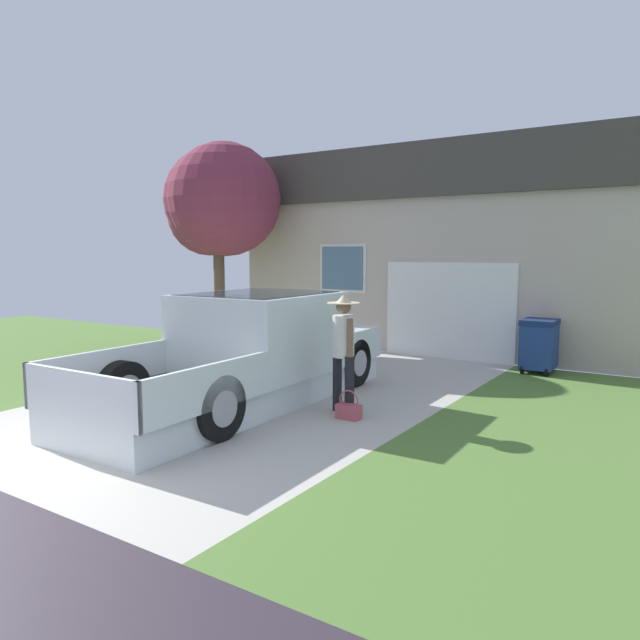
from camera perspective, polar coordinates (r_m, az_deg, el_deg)
pickup_truck at (r=9.07m, az=-6.26°, el=-3.10°), size 2.18×5.52×1.63m
person_with_hat at (r=8.16m, az=2.28°, el=-2.37°), size 0.45×0.45×1.67m
handbag at (r=8.08m, az=2.79°, el=-8.72°), size 0.33×0.19×0.40m
house_with_garage at (r=15.63m, az=14.83°, el=6.64°), size 10.42×6.17×4.59m
front_yard_tree at (r=14.32m, az=-9.80°, el=11.12°), size 2.91×2.64×4.78m
wheeled_trash_bin at (r=11.74m, az=20.45°, el=-2.17°), size 0.60×0.72×1.01m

